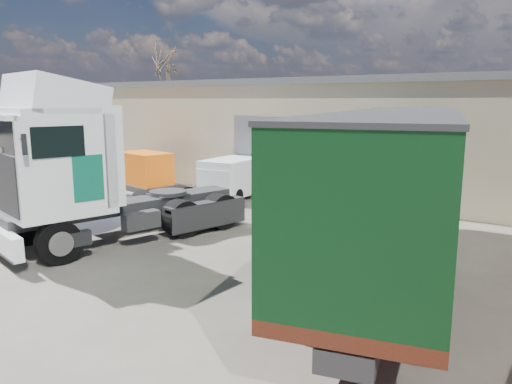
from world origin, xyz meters
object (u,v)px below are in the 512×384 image
Objects in this scene: bare_tree at (168,53)px; panel_van at (238,176)px; box_trailer at (396,179)px; orange_skip at (145,173)px; tractor_unit at (85,176)px.

bare_tree reaches higher than panel_van.
bare_tree is 0.77× the size of box_trailer.
bare_tree is 3.00× the size of orange_skip.
bare_tree reaches higher than orange_skip.
panel_van is at bearing 23.85° from orange_skip.
panel_van is (14.89, -11.02, -7.01)m from bare_tree.
panel_van is (-9.48, 6.44, -1.57)m from box_trailer.
tractor_unit reaches higher than box_trailer.
box_trailer is 11.57m from panel_van.
bare_tree reaches higher than box_trailer.
orange_skip is (-4.89, -1.09, -0.12)m from panel_van.
bare_tree is at bearing 130.81° from box_trailer.
bare_tree is 26.03m from tractor_unit.
tractor_unit reaches higher than panel_van.
bare_tree is at bearing 140.78° from orange_skip.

